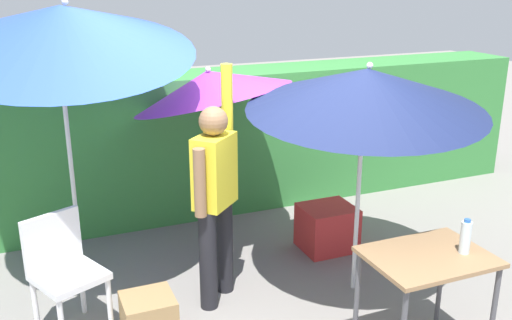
{
  "coord_description": "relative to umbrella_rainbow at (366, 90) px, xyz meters",
  "views": [
    {
      "loc": [
        -1.68,
        -3.77,
        2.54
      ],
      "look_at": [
        0.0,
        0.3,
        1.1
      ],
      "focal_mm": 40.52,
      "sensor_mm": 36.0,
      "label": 1
    }
  ],
  "objects": [
    {
      "name": "umbrella_rainbow",
      "position": [
        0.0,
        0.0,
        0.0
      ],
      "size": [
        1.86,
        1.86,
        1.97
      ],
      "color": "silver",
      "rests_on": "ground_plane"
    },
    {
      "name": "person_vendor",
      "position": [
        -1.12,
        0.29,
        -0.76
      ],
      "size": [
        0.46,
        0.45,
        1.88
      ],
      "color": "black",
      "rests_on": "ground_plane"
    },
    {
      "name": "chair_plastic",
      "position": [
        -2.28,
        0.31,
        -1.18
      ],
      "size": [
        0.58,
        0.58,
        0.89
      ],
      "color": "silver",
      "rests_on": "ground_plane"
    },
    {
      "name": "bottle_water",
      "position": [
        0.16,
        -1.02,
        -0.8
      ],
      "size": [
        0.07,
        0.07,
        0.24
      ],
      "color": "silver",
      "rests_on": "folding_table"
    },
    {
      "name": "crate_cardboard",
      "position": [
        -1.75,
        -0.0,
        -1.54
      ],
      "size": [
        0.37,
        0.35,
        0.31
      ],
      "primitive_type": "cube",
      "color": "#9E7A4C",
      "rests_on": "ground_plane"
    },
    {
      "name": "umbrella_yellow",
      "position": [
        -2.07,
        1.0,
        0.44
      ],
      "size": [
        2.04,
        2.05,
        2.55
      ],
      "color": "silver",
      "rests_on": "ground_plane"
    },
    {
      "name": "hedge_row",
      "position": [
        -0.73,
        2.16,
        -0.93
      ],
      "size": [
        8.0,
        0.7,
        1.52
      ],
      "primitive_type": "cube",
      "color": "#38843D",
      "rests_on": "ground_plane"
    },
    {
      "name": "folding_table",
      "position": [
        -0.07,
        -0.95,
        -1.01
      ],
      "size": [
        0.8,
        0.6,
        0.78
      ],
      "color": "#4C4C51",
      "rests_on": "ground_plane"
    },
    {
      "name": "ground_plane",
      "position": [
        -0.73,
        0.11,
        -1.69
      ],
      "size": [
        24.0,
        24.0,
        0.0
      ],
      "primitive_type": "plane",
      "color": "gray"
    },
    {
      "name": "cooler_box",
      "position": [
        0.14,
        0.74,
        -1.48
      ],
      "size": [
        0.49,
        0.44,
        0.43
      ],
      "primitive_type": "cube",
      "color": "red",
      "rests_on": "ground_plane"
    },
    {
      "name": "umbrella_orange",
      "position": [
        -0.83,
        1.27,
        -0.13
      ],
      "size": [
        1.53,
        1.49,
        1.94
      ],
      "color": "silver",
      "rests_on": "ground_plane"
    }
  ]
}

